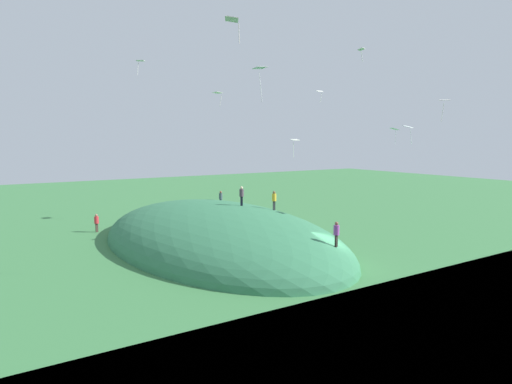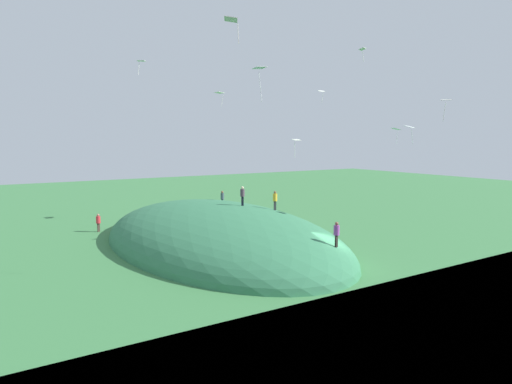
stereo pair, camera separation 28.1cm
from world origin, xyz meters
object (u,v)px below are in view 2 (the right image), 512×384
(person_watching_kites, at_px, (337,231))
(kite_9, at_px, (396,130))
(kite_10, at_px, (219,93))
(kite_3, at_px, (231,20))
(person_with_child, at_px, (98,221))
(person_on_hilltop, at_px, (222,197))
(kite_8, at_px, (409,127))
(kite_1, at_px, (296,141))
(person_walking_path, at_px, (242,193))
(kite_4, at_px, (141,62))
(kite_6, at_px, (260,70))
(kite_7, at_px, (363,50))
(kite_5, at_px, (446,101))
(person_near_shore, at_px, (275,198))
(kite_0, at_px, (322,92))

(person_watching_kites, xyz_separation_m, kite_9, (5.27, -11.78, 7.13))
(kite_10, bearing_deg, kite_3, 153.92)
(person_with_child, bearing_deg, person_on_hilltop, -13.35)
(kite_8, bearing_deg, kite_1, 22.43)
(person_walking_path, height_order, person_watching_kites, person_walking_path)
(kite_4, relative_size, kite_6, 0.51)
(kite_7, bearing_deg, kite_5, -125.24)
(kite_3, bearing_deg, person_near_shore, -44.95)
(kite_4, height_order, kite_9, kite_4)
(person_on_hilltop, xyz_separation_m, kite_9, (-16.14, -9.24, 7.25))
(person_on_hilltop, relative_size, kite_3, 1.33)
(kite_1, distance_m, kite_10, 11.94)
(kite_1, relative_size, kite_5, 0.97)
(kite_1, bearing_deg, kite_0, -60.27)
(kite_7, distance_m, kite_9, 7.86)
(person_near_shore, bearing_deg, kite_8, -18.47)
(person_walking_path, distance_m, person_watching_kites, 10.74)
(person_on_hilltop, height_order, kite_3, kite_3)
(kite_5, distance_m, kite_8, 4.46)
(person_watching_kites, xyz_separation_m, kite_4, (11.51, 9.55, 12.06))
(person_near_shore, relative_size, kite_7, 1.58)
(kite_6, bearing_deg, person_with_child, 13.94)
(kite_3, xyz_separation_m, kite_5, (1.83, -21.65, -3.22))
(kite_0, height_order, kite_3, kite_3)
(kite_1, height_order, kite_5, kite_5)
(person_with_child, xyz_separation_m, kite_5, (-21.41, -23.90, 11.18))
(kite_0, bearing_deg, person_walking_path, 109.90)
(kite_7, bearing_deg, person_near_shore, 59.48)
(kite_0, xyz_separation_m, kite_1, (-3.39, 5.94, -5.23))
(kite_5, bearing_deg, kite_8, 81.95)
(kite_3, bearing_deg, person_walking_path, -32.97)
(person_watching_kites, height_order, person_near_shore, person_near_shore)
(kite_8, bearing_deg, person_with_child, 43.88)
(kite_5, distance_m, kite_10, 23.36)
(kite_4, distance_m, kite_7, 18.16)
(kite_5, bearing_deg, kite_4, 66.00)
(kite_4, bearing_deg, kite_1, -89.27)
(kite_6, bearing_deg, person_on_hilltop, -21.52)
(person_near_shore, xyz_separation_m, kite_10, (12.94, -1.44, 10.13))
(person_on_hilltop, relative_size, kite_7, 1.70)
(person_walking_path, xyz_separation_m, person_watching_kites, (-10.55, -1.25, -1.61))
(kite_0, relative_size, kite_4, 1.24)
(person_on_hilltop, xyz_separation_m, kite_8, (-19.51, -6.89, 7.33))
(person_watching_kites, distance_m, kite_7, 16.54)
(person_walking_path, xyz_separation_m, kite_5, (-9.19, -14.51, 7.83))
(kite_5, xyz_separation_m, kite_8, (0.54, 3.83, -2.23))
(kite_1, distance_m, kite_6, 15.51)
(person_walking_path, height_order, kite_7, kite_7)
(kite_0, xyz_separation_m, kite_3, (-15.56, 19.72, 1.35))
(kite_6, height_order, kite_7, kite_7)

